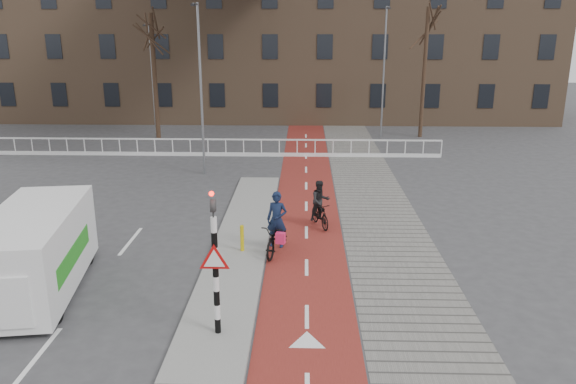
{
  "coord_description": "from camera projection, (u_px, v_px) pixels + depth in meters",
  "views": [
    {
      "loc": [
        1.4,
        -13.68,
        7.08
      ],
      "look_at": [
        0.84,
        5.0,
        1.5
      ],
      "focal_mm": 35.0,
      "sensor_mm": 36.0,
      "label": 1
    }
  ],
  "objects": [
    {
      "name": "tree_mid",
      "position": [
        155.0,
        77.0,
        35.44
      ],
      "size": [
        0.29,
        0.29,
        7.79
      ],
      "primitive_type": "cylinder",
      "color": "black",
      "rests_on": "ground"
    },
    {
      "name": "streetlight_right",
      "position": [
        384.0,
        74.0,
        35.63
      ],
      "size": [
        0.12,
        0.12,
        8.19
      ],
      "primitive_type": "cylinder",
      "color": "slate",
      "rests_on": "ground"
    },
    {
      "name": "ground",
      "position": [
        251.0,
        298.0,
        15.17
      ],
      "size": [
        120.0,
        120.0,
        0.0
      ],
      "primitive_type": "plane",
      "color": "#38383A",
      "rests_on": "ground"
    },
    {
      "name": "cyclist_near",
      "position": [
        277.0,
        233.0,
        17.91
      ],
      "size": [
        1.15,
        2.09,
        2.05
      ],
      "rotation": [
        0.0,
        0.0,
        -0.25
      ],
      "color": "black",
      "rests_on": "bike_lane"
    },
    {
      "name": "sidewalk",
      "position": [
        370.0,
        193.0,
        24.62
      ],
      "size": [
        3.0,
        60.0,
        0.01
      ],
      "primitive_type": "cube",
      "color": "slate",
      "rests_on": "ground"
    },
    {
      "name": "cyclist_far",
      "position": [
        320.0,
        208.0,
        20.28
      ],
      "size": [
        0.97,
        1.64,
        1.73
      ],
      "rotation": [
        0.0,
        0.0,
        0.35
      ],
      "color": "black",
      "rests_on": "bike_lane"
    },
    {
      "name": "bike_lane",
      "position": [
        306.0,
        192.0,
        24.7
      ],
      "size": [
        2.5,
        60.0,
        0.01
      ],
      "primitive_type": "cube",
      "color": "maroon",
      "rests_on": "ground"
    },
    {
      "name": "bollard",
      "position": [
        242.0,
        238.0,
        17.9
      ],
      "size": [
        0.12,
        0.12,
        0.85
      ],
      "primitive_type": "cylinder",
      "color": "gold",
      "rests_on": "curb_island"
    },
    {
      "name": "traffic_signal",
      "position": [
        215.0,
        259.0,
        12.68
      ],
      "size": [
        0.8,
        0.8,
        3.68
      ],
      "color": "black",
      "rests_on": "curb_island"
    },
    {
      "name": "curb_island",
      "position": [
        242.0,
        241.0,
        19.0
      ],
      "size": [
        1.8,
        16.0,
        0.12
      ],
      "primitive_type": "cube",
      "color": "gray",
      "rests_on": "ground"
    },
    {
      "name": "townhouse_row",
      "position": [
        249.0,
        15.0,
        43.67
      ],
      "size": [
        46.0,
        10.0,
        15.9
      ],
      "color": "#7F6047",
      "rests_on": "ground"
    },
    {
      "name": "van",
      "position": [
        35.0,
        251.0,
        15.19
      ],
      "size": [
        2.88,
        5.55,
        2.27
      ],
      "rotation": [
        0.0,
        0.0,
        0.15
      ],
      "color": "silver",
      "rests_on": "ground"
    },
    {
      "name": "railing",
      "position": [
        190.0,
        150.0,
        31.51
      ],
      "size": [
        28.0,
        0.1,
        0.99
      ],
      "color": "silver",
      "rests_on": "ground"
    },
    {
      "name": "streetlight_near",
      "position": [
        201.0,
        92.0,
        26.63
      ],
      "size": [
        0.12,
        0.12,
        8.07
      ],
      "primitive_type": "cylinder",
      "color": "slate",
      "rests_on": "ground"
    },
    {
      "name": "tree_right",
      "position": [
        424.0,
        74.0,
        35.82
      ],
      "size": [
        0.25,
        0.25,
        8.15
      ],
      "primitive_type": "cylinder",
      "color": "black",
      "rests_on": "ground"
    },
    {
      "name": "streetlight_left",
      "position": [
        153.0,
        80.0,
        37.1
      ],
      "size": [
        0.12,
        0.12,
        7.2
      ],
      "primitive_type": "cylinder",
      "color": "slate",
      "rests_on": "ground"
    }
  ]
}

